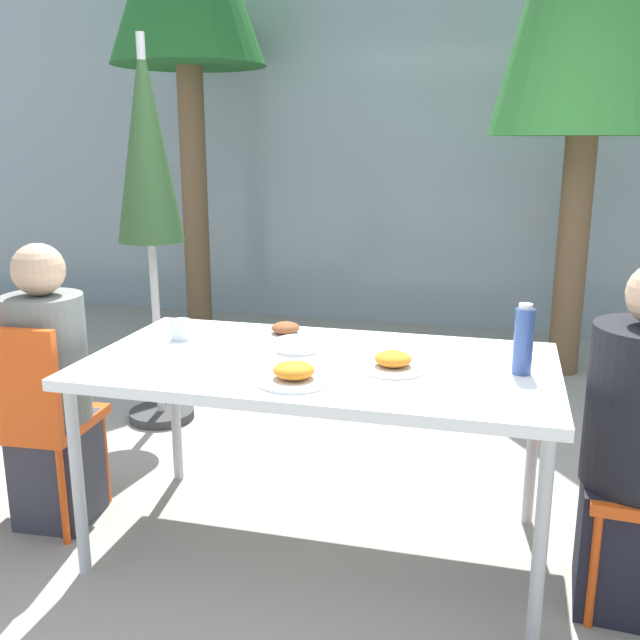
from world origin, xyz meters
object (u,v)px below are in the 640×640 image
Objects in this scene: person_left at (50,394)px; bottle at (523,340)px; closed_umbrella at (147,157)px; salad_bowl at (297,345)px; chair_left at (28,410)px; drinking_cup at (181,329)px.

bottle is at bearing -0.69° from person_left.
closed_umbrella is at bearing 151.92° from bottle.
person_left reaches higher than salad_bowl.
chair_left reaches higher than drinking_cup.
bottle reaches higher than chair_left.
chair_left is 3.54× the size of bottle.
closed_umbrella is 2.23m from bottle.
person_left reaches higher than drinking_cup.
drinking_cup is 0.54× the size of salad_bowl.
person_left is (0.04, 0.08, 0.04)m from chair_left.
person_left is at bearing -157.14° from drinking_cup.
salad_bowl is at bearing -41.18° from closed_umbrella.
chair_left is at bearing -166.50° from salad_bowl.
closed_umbrella is 8.39× the size of bottle.
closed_umbrella reaches higher than person_left.
closed_umbrella reaches higher than drinking_cup.
chair_left is 1.09m from salad_bowl.
person_left is 0.58m from drinking_cup.
bottle is (1.90, -1.01, -0.57)m from closed_umbrella.
person_left is 0.56× the size of closed_umbrella.
salad_bowl is (-0.82, 0.07, -0.10)m from bottle.
bottle reaches higher than salad_bowl.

